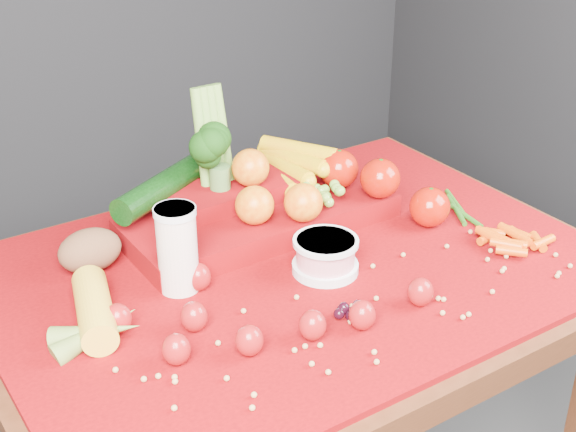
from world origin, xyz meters
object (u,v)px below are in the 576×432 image
yogurt_bowl (325,254)px  produce_mound (268,197)px  milk_glass (177,246)px  table (294,314)px

yogurt_bowl → produce_mound: size_ratio=0.20×
milk_glass → produce_mound: produce_mound is taller
milk_glass → yogurt_bowl: (0.24, -0.09, -0.05)m
yogurt_bowl → table: bearing=122.7°
table → milk_glass: 0.28m
yogurt_bowl → produce_mound: 0.21m
table → produce_mound: (0.04, 0.15, 0.17)m
produce_mound → table: bearing=-105.6°
table → yogurt_bowl: 0.15m
yogurt_bowl → produce_mound: produce_mound is taller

